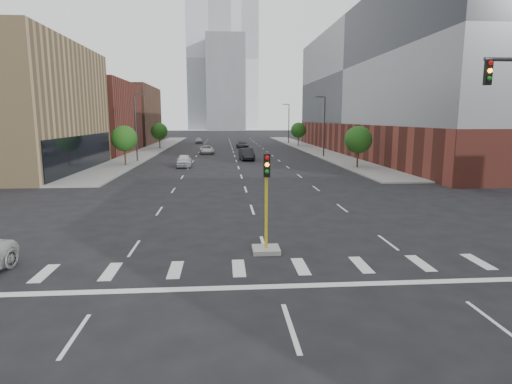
{
  "coord_description": "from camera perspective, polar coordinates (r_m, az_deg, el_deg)",
  "views": [
    {
      "loc": [
        -1.88,
        -9.28,
        5.91
      ],
      "look_at": [
        -0.35,
        10.3,
        2.5
      ],
      "focal_mm": 30.0,
      "sensor_mm": 36.0,
      "label": 1
    }
  ],
  "objects": [
    {
      "name": "car_distant",
      "position": [
        102.15,
        -7.63,
        6.82
      ],
      "size": [
        1.92,
        4.1,
        1.36
      ],
      "primitive_type": "imported",
      "rotation": [
        0.0,
        0.0,
        0.08
      ],
      "color": "#9D9DA1",
      "rests_on": "ground"
    },
    {
      "name": "streetlight_right_a",
      "position": [
        66.08,
        9.02,
        8.95
      ],
      "size": [
        1.6,
        0.22,
        9.07
      ],
      "color": "#2D2D30",
      "rests_on": "ground"
    },
    {
      "name": "sidewalk_left_far",
      "position": [
        84.5,
        -13.45,
        5.62
      ],
      "size": [
        5.0,
        92.0,
        0.15
      ],
      "primitive_type": "cube",
      "color": "gray",
      "rests_on": "ground"
    },
    {
      "name": "tower_right",
      "position": [
        271.69,
        -2.01,
        17.05
      ],
      "size": [
        20.0,
        20.0,
        80.0
      ],
      "primitive_type": "cube",
      "color": "#B2B7BC",
      "rests_on": "ground"
    },
    {
      "name": "sidewalk_right_far",
      "position": [
        85.17,
        7.01,
        5.84
      ],
      "size": [
        5.0,
        92.0,
        0.15
      ],
      "primitive_type": "cube",
      "color": "gray",
      "rests_on": "ground"
    },
    {
      "name": "tree_right_far",
      "position": [
        90.71,
        5.68,
        8.21
      ],
      "size": [
        3.2,
        3.2,
        4.85
      ],
      "color": "#382619",
      "rests_on": "ground"
    },
    {
      "name": "building_left_far_a",
      "position": [
        79.52,
        -23.58,
        9.1
      ],
      "size": [
        20.0,
        22.0,
        12.0
      ],
      "primitive_type": "cube",
      "color": "brown",
      "rests_on": "ground"
    },
    {
      "name": "car_mid_right",
      "position": [
        60.89,
        -1.27,
        5.06
      ],
      "size": [
        2.16,
        5.19,
        1.67
      ],
      "primitive_type": "imported",
      "rotation": [
        0.0,
        0.0,
        0.08
      ],
      "color": "black",
      "rests_on": "ground"
    },
    {
      "name": "ground",
      "position": [
        11.16,
        6.4,
        -22.19
      ],
      "size": [
        400.0,
        400.0,
        0.0
      ],
      "primitive_type": "plane",
      "color": "black",
      "rests_on": "ground"
    },
    {
      "name": "building_right_main",
      "position": [
        76.22,
        20.41,
        13.08
      ],
      "size": [
        24.0,
        70.0,
        22.0
      ],
      "color": "brown",
      "rests_on": "ground"
    },
    {
      "name": "building_left_far_b",
      "position": [
        104.47,
        -18.94,
        9.65
      ],
      "size": [
        20.0,
        24.0,
        13.0
      ],
      "primitive_type": "cube",
      "color": "brown",
      "rests_on": "ground"
    },
    {
      "name": "tree_left_far",
      "position": [
        85.18,
        -12.77,
        7.91
      ],
      "size": [
        3.2,
        3.2,
        4.85
      ],
      "color": "#382619",
      "rests_on": "ground"
    },
    {
      "name": "tree_left_near",
      "position": [
        55.67,
        -17.16,
        6.82
      ],
      "size": [
        3.2,
        3.2,
        4.85
      ],
      "color": "#382619",
      "rests_on": "ground"
    },
    {
      "name": "car_far_left",
      "position": [
        72.36,
        -6.61,
        5.63
      ],
      "size": [
        2.7,
        5.03,
        1.34
      ],
      "primitive_type": "imported",
      "rotation": [
        0.0,
        0.0,
        0.1
      ],
      "color": "silver",
      "rests_on": "ground"
    },
    {
      "name": "streetlight_right_b",
      "position": [
        100.45,
        4.35,
        9.31
      ],
      "size": [
        1.6,
        0.22,
        9.07
      ],
      "color": "#2D2D30",
      "rests_on": "ground"
    },
    {
      "name": "tower_mid",
      "position": [
        209.9,
        -4.06,
        14.22
      ],
      "size": [
        18.0,
        18.0,
        44.0
      ],
      "primitive_type": "cube",
      "color": "slate",
      "rests_on": "ground"
    },
    {
      "name": "tree_right_near",
      "position": [
        51.83,
        13.48,
        6.8
      ],
      "size": [
        3.2,
        3.2,
        4.85
      ],
      "color": "#382619",
      "rests_on": "ground"
    },
    {
      "name": "car_deep_right",
      "position": [
        84.56,
        -1.85,
        6.3
      ],
      "size": [
        2.48,
        4.91,
        1.37
      ],
      "primitive_type": "imported",
      "rotation": [
        0.0,
        0.0,
        0.12
      ],
      "color": "#222328",
      "rests_on": "ground"
    },
    {
      "name": "streetlight_left",
      "position": [
        60.39,
        -15.65,
        8.64
      ],
      "size": [
        1.6,
        0.22,
        9.07
      ],
      "color": "#2D2D30",
      "rests_on": "ground"
    },
    {
      "name": "tower_left",
      "position": [
        231.2,
        -6.22,
        17.02
      ],
      "size": [
        22.0,
        22.0,
        70.0
      ],
      "primitive_type": "cube",
      "color": "#B2B7BC",
      "rests_on": "ground"
    },
    {
      "name": "car_near_left",
      "position": [
        53.06,
        -9.56,
        4.14
      ],
      "size": [
        1.93,
        4.53,
        1.53
      ],
      "primitive_type": "imported",
      "rotation": [
        0.0,
        0.0,
        0.03
      ],
      "color": "silver",
      "rests_on": "ground"
    },
    {
      "name": "median_traffic_signal",
      "position": [
        18.99,
        1.37,
        -5.22
      ],
      "size": [
        1.2,
        1.2,
        4.4
      ],
      "color": "#999993",
      "rests_on": "ground"
    }
  ]
}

